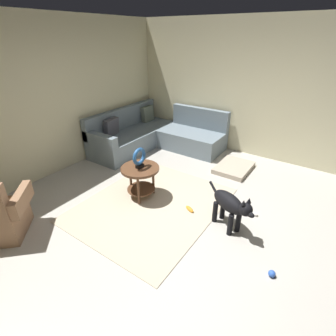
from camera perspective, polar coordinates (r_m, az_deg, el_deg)
The scene contains 12 objects.
ground_plane at distance 3.64m, azimuth 3.91°, elevation -13.72°, with size 6.00×6.00×0.10m, color #B7B2A8.
wall_back at distance 4.99m, azimuth -26.75°, elevation 13.36°, with size 6.00×0.12×2.70m, color beige.
wall_right at distance 5.57m, azimuth 20.79°, elevation 15.76°, with size 0.12×6.00×2.70m, color beige.
area_rug at distance 4.01m, azimuth -3.64°, elevation -8.19°, with size 2.30×1.90×0.01m, color #BCAD93.
sectional_couch at distance 5.88m, azimuth -3.00°, elevation 7.25°, with size 2.20×2.25×0.88m.
side_table at distance 3.99m, azimuth -6.25°, elevation -1.44°, with size 0.60×0.60×0.54m.
torus_sculpture at distance 3.86m, azimuth -6.48°, elevation 2.37°, with size 0.28×0.08×0.33m.
dog_bed_mat at distance 5.13m, azimuth 14.60°, elevation 0.10°, with size 0.80×0.60×0.09m, color #B2A38E.
dog at distance 3.46m, azimuth 13.87°, elevation -8.13°, with size 0.44×0.78×0.63m.
dog_toy_ball at distance 3.22m, azimuth 22.35°, elevation -21.16°, with size 0.08×0.08×0.08m, color blue.
dog_toy_rope at distance 3.98m, azimuth 18.24°, elevation -9.68°, with size 0.05×0.05×0.17m, color silver.
dog_toy_bone at distance 3.88m, azimuth 4.89°, elevation -9.20°, with size 0.18×0.06×0.06m, color orange.
Camera 1 is at (-2.37, -1.33, 2.37)m, focal length 27.05 mm.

